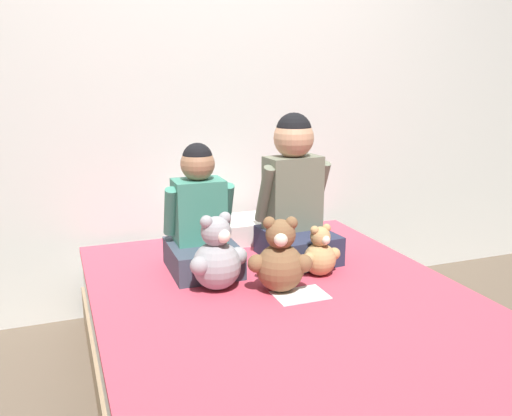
{
  "coord_description": "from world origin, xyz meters",
  "views": [
    {
      "loc": [
        -0.82,
        -1.8,
        1.29
      ],
      "look_at": [
        0.0,
        0.36,
        0.71
      ],
      "focal_mm": 38.0,
      "sensor_mm": 36.0,
      "label": 1
    }
  ],
  "objects": [
    {
      "name": "ground_plane",
      "position": [
        0.0,
        0.0,
        0.0
      ],
      "size": [
        14.0,
        14.0,
        0.0
      ],
      "primitive_type": "plane",
      "color": "brown"
    },
    {
      "name": "wall_behind_bed",
      "position": [
        0.0,
        1.08,
        1.25
      ],
      "size": [
        8.0,
        0.06,
        2.5
      ],
      "color": "silver",
      "rests_on": "ground_plane"
    },
    {
      "name": "bed",
      "position": [
        0.0,
        0.0,
        0.21
      ],
      "size": [
        1.48,
        1.93,
        0.43
      ],
      "color": "#997F60",
      "rests_on": "ground_plane"
    },
    {
      "name": "child_on_left",
      "position": [
        -0.23,
        0.44,
        0.65
      ],
      "size": [
        0.31,
        0.35,
        0.57
      ],
      "rotation": [
        0.0,
        0.0,
        -0.01
      ],
      "color": "#384251",
      "rests_on": "bed"
    },
    {
      "name": "child_on_right",
      "position": [
        0.23,
        0.45,
        0.73
      ],
      "size": [
        0.36,
        0.4,
        0.68
      ],
      "rotation": [
        0.0,
        0.0,
        0.09
      ],
      "color": "#282D47",
      "rests_on": "bed"
    },
    {
      "name": "teddy_bear_held_by_left_child",
      "position": [
        -0.23,
        0.2,
        0.56
      ],
      "size": [
        0.26,
        0.2,
        0.32
      ],
      "rotation": [
        0.0,
        0.0,
        0.31
      ],
      "color": "#939399",
      "rests_on": "bed"
    },
    {
      "name": "teddy_bear_held_by_right_child",
      "position": [
        0.23,
        0.19,
        0.52
      ],
      "size": [
        0.19,
        0.14,
        0.23
      ],
      "rotation": [
        0.0,
        0.0,
        0.16
      ],
      "color": "tan",
      "rests_on": "bed"
    },
    {
      "name": "teddy_bear_between_children",
      "position": [
        -0.0,
        0.09,
        0.56
      ],
      "size": [
        0.25,
        0.2,
        0.31
      ],
      "rotation": [
        0.0,
        0.0,
        -0.36
      ],
      "color": "brown",
      "rests_on": "bed"
    },
    {
      "name": "pillow_at_headboard",
      "position": [
        0.0,
        0.8,
        0.48
      ],
      "size": [
        0.47,
        0.28,
        0.11
      ],
      "color": "silver",
      "rests_on": "bed"
    },
    {
      "name": "sign_card",
      "position": [
        0.05,
        0.01,
        0.43
      ],
      "size": [
        0.21,
        0.15,
        0.0
      ],
      "color": "white",
      "rests_on": "bed"
    }
  ]
}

